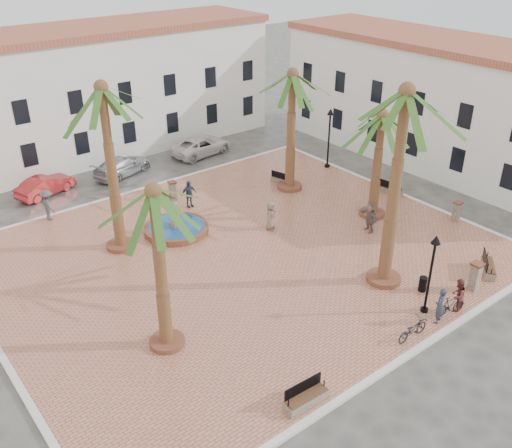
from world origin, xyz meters
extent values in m
plane|color=#56544F|center=(0.00, 0.00, 0.00)|extent=(120.00, 120.00, 0.00)
cube|color=#C5765B|center=(0.00, 0.00, 0.07)|extent=(26.00, 22.00, 0.15)
cube|color=silver|center=(0.00, 11.00, 0.08)|extent=(26.30, 0.30, 0.16)
cube|color=silver|center=(0.00, -11.00, 0.08)|extent=(26.30, 0.30, 0.16)
cube|color=silver|center=(13.00, 0.00, 0.08)|extent=(0.30, 22.30, 0.16)
cube|color=white|center=(0.00, 20.00, 4.50)|extent=(30.00, 7.00, 9.00)
cube|color=#AD583F|center=(0.00, 20.00, 9.25)|extent=(30.40, 7.40, 0.50)
cube|color=black|center=(-5.62, 16.52, 2.20)|extent=(1.00, 0.12, 1.60)
cube|color=black|center=(-1.88, 16.52, 2.20)|extent=(1.00, 0.12, 1.60)
cube|color=black|center=(1.88, 16.52, 2.20)|extent=(1.00, 0.12, 1.60)
cube|color=black|center=(5.62, 16.52, 2.20)|extent=(1.00, 0.12, 1.60)
cube|color=black|center=(9.38, 16.52, 2.20)|extent=(1.00, 0.12, 1.60)
cube|color=black|center=(13.12, 16.52, 2.20)|extent=(1.00, 0.12, 1.60)
cube|color=black|center=(-5.62, 16.52, 5.20)|extent=(1.00, 0.12, 1.60)
cube|color=black|center=(-1.88, 16.52, 5.20)|extent=(1.00, 0.12, 1.60)
cube|color=black|center=(1.88, 16.52, 5.20)|extent=(1.00, 0.12, 1.60)
cube|color=black|center=(5.62, 16.52, 5.20)|extent=(1.00, 0.12, 1.60)
cube|color=black|center=(9.38, 16.52, 5.20)|extent=(1.00, 0.12, 1.60)
cube|color=black|center=(13.12, 16.52, 5.20)|extent=(1.00, 0.12, 1.60)
cube|color=white|center=(20.00, 2.00, 4.25)|extent=(7.00, 26.00, 8.50)
cube|color=#AD583F|center=(20.00, 2.00, 8.75)|extent=(7.40, 26.40, 0.50)
cube|color=black|center=(16.54, -5.77, 2.20)|extent=(0.12, 1.00, 1.60)
cube|color=black|center=(16.54, -2.06, 2.20)|extent=(0.12, 1.00, 1.60)
cube|color=black|center=(16.54, 1.65, 2.20)|extent=(0.12, 1.00, 1.60)
cube|color=black|center=(16.54, 5.37, 2.20)|extent=(0.12, 1.00, 1.60)
cube|color=black|center=(16.54, 9.08, 2.20)|extent=(0.12, 1.00, 1.60)
cube|color=black|center=(16.54, 12.80, 2.20)|extent=(0.12, 1.00, 1.60)
cube|color=black|center=(16.54, -2.06, 5.20)|extent=(0.12, 1.00, 1.60)
cube|color=black|center=(16.54, 1.65, 5.20)|extent=(0.12, 1.00, 1.60)
cube|color=black|center=(16.54, 5.37, 5.20)|extent=(0.12, 1.00, 1.60)
cube|color=black|center=(16.54, 9.08, 5.20)|extent=(0.12, 1.00, 1.60)
cube|color=black|center=(16.54, 12.80, 5.20)|extent=(0.12, 1.00, 1.60)
cylinder|color=brown|center=(-1.57, 4.30, 0.33)|extent=(3.76, 3.76, 0.36)
cylinder|color=#194C8C|center=(-1.57, 4.30, 0.49)|extent=(3.31, 3.31, 0.05)
cylinder|color=#766959|center=(-1.57, 4.30, 0.51)|extent=(0.81, 0.81, 0.72)
cylinder|color=#766959|center=(-1.57, 4.30, 1.22)|extent=(0.54, 0.54, 1.07)
sphere|color=#766959|center=(-1.57, 4.30, 1.90)|extent=(0.39, 0.39, 0.39)
cylinder|color=brown|center=(-4.92, 4.67, 0.27)|extent=(1.63, 1.63, 0.24)
cylinder|color=brown|center=(-4.92, 4.67, 4.78)|extent=(0.53, 0.53, 8.77)
sphere|color=brown|center=(-4.92, 4.67, 9.17)|extent=(0.71, 0.71, 0.71)
cylinder|color=brown|center=(-7.13, -4.11, 0.26)|extent=(1.53, 1.53, 0.23)
cylinder|color=brown|center=(-7.13, -4.11, 3.90)|extent=(0.50, 0.50, 7.04)
sphere|color=brown|center=(-7.13, -4.11, 7.42)|extent=(0.67, 0.67, 0.67)
cylinder|color=brown|center=(3.99, -6.64, 0.28)|extent=(1.74, 1.74, 0.26)
cylinder|color=brown|center=(3.99, -6.64, 5.14)|extent=(0.56, 0.56, 9.46)
sphere|color=brown|center=(3.99, -6.64, 9.87)|extent=(0.76, 0.76, 0.76)
cylinder|color=brown|center=(9.07, -1.39, 0.27)|extent=(1.58, 1.58, 0.24)
cylinder|color=brown|center=(9.07, -1.39, 3.47)|extent=(0.51, 0.51, 6.17)
sphere|color=brown|center=(9.07, -1.39, 6.56)|extent=(0.69, 0.69, 0.69)
cylinder|color=brown|center=(7.71, 4.82, 0.28)|extent=(1.70, 1.70, 0.25)
cylinder|color=brown|center=(7.71, 4.82, 4.17)|extent=(0.55, 0.55, 7.52)
sphere|color=brown|center=(7.71, 4.82, 7.93)|extent=(0.74, 0.74, 0.74)
cube|color=#766959|center=(-4.79, -10.40, 0.35)|extent=(1.87, 0.64, 0.41)
cube|color=#56351E|center=(-4.79, -10.40, 0.59)|extent=(1.76, 0.59, 0.06)
cube|color=black|center=(-4.78, -10.17, 0.87)|extent=(1.74, 0.13, 0.51)
cylinder|color=black|center=(-5.66, -10.36, 0.71)|extent=(0.05, 0.05, 0.31)
cylinder|color=black|center=(-3.92, -10.44, 0.71)|extent=(0.05, 0.05, 0.31)
cube|color=#766959|center=(8.87, -9.49, 0.35)|extent=(1.78, 1.57, 0.41)
cube|color=#56351E|center=(8.87, -9.49, 0.59)|extent=(1.67, 1.47, 0.06)
cube|color=black|center=(8.73, -9.31, 0.86)|extent=(1.39, 1.11, 0.51)
cylinder|color=black|center=(8.19, -10.02, 0.71)|extent=(0.05, 0.05, 0.30)
cylinder|color=black|center=(9.55, -8.95, 0.71)|extent=(0.05, 0.05, 0.30)
cube|color=#766959|center=(12.40, 0.05, 0.35)|extent=(0.80, 1.84, 0.40)
cube|color=#56351E|center=(12.40, 0.05, 0.57)|extent=(0.74, 1.73, 0.06)
cube|color=black|center=(12.18, 0.02, 0.84)|extent=(0.30, 1.67, 0.49)
cylinder|color=black|center=(12.52, -0.78, 0.69)|extent=(0.05, 0.05, 0.30)
cylinder|color=black|center=(12.28, 0.88, 0.69)|extent=(0.05, 0.05, 0.30)
cube|color=#766959|center=(7.86, 5.75, 0.33)|extent=(0.91, 1.69, 0.36)
cube|color=#56351E|center=(7.86, 5.75, 0.54)|extent=(0.85, 1.60, 0.05)
cube|color=black|center=(7.67, 5.70, 0.78)|extent=(0.46, 1.49, 0.45)
cylinder|color=black|center=(8.07, 5.02, 0.65)|extent=(0.05, 0.05, 0.27)
cylinder|color=black|center=(7.65, 6.49, 0.65)|extent=(0.05, 0.05, 0.27)
cylinder|color=black|center=(3.51, -9.53, 0.23)|extent=(0.36, 0.36, 0.16)
cylinder|color=black|center=(3.51, -9.53, 2.05)|extent=(0.12, 0.12, 3.61)
cone|color=black|center=(3.51, -9.53, 4.01)|extent=(0.44, 0.44, 0.40)
sphere|color=beige|center=(3.51, -9.53, 3.86)|extent=(0.24, 0.24, 0.24)
cylinder|color=black|center=(12.40, 5.93, 0.24)|extent=(0.39, 0.39, 0.17)
cylinder|color=black|center=(12.40, 5.93, 2.22)|extent=(0.13, 0.13, 3.93)
cone|color=black|center=(12.40, 5.93, 4.35)|extent=(0.48, 0.48, 0.44)
sphere|color=beige|center=(12.40, 5.93, 4.18)|extent=(0.26, 0.26, 0.26)
cube|color=#766959|center=(6.87, -9.91, 0.85)|extent=(0.44, 0.44, 1.40)
cube|color=brown|center=(6.87, -9.91, 1.61)|extent=(0.55, 0.55, 0.11)
cube|color=#766959|center=(0.49, 8.09, 0.76)|extent=(0.42, 0.42, 1.23)
cube|color=brown|center=(0.49, 8.09, 1.42)|extent=(0.52, 0.52, 0.09)
cube|color=#766959|center=(12.40, -5.08, 0.75)|extent=(0.39, 0.39, 1.20)
cube|color=brown|center=(12.40, -5.08, 1.40)|extent=(0.49, 0.49, 0.09)
cylinder|color=black|center=(4.80, -8.42, 0.53)|extent=(0.39, 0.39, 0.77)
imported|color=#2A3143|center=(3.32, -10.40, 1.05)|extent=(0.75, 0.60, 1.79)
imported|color=black|center=(1.46, -10.40, 0.62)|extent=(1.80, 0.65, 0.94)
imported|color=maroon|center=(4.73, -10.37, 0.98)|extent=(0.92, 0.78, 1.67)
imported|color=black|center=(4.22, -10.40, 0.65)|extent=(1.73, 0.82, 1.00)
imported|color=#786951|center=(2.99, 1.16, 1.01)|extent=(1.01, 0.93, 1.72)
imported|color=#2B3A4F|center=(0.81, 6.61, 1.04)|extent=(1.07, 0.49, 1.78)
imported|color=#4A4A4F|center=(-6.81, 10.40, 1.12)|extent=(0.85, 1.32, 1.93)
imported|color=#715F55|center=(7.36, -2.65, 1.08)|extent=(1.00, 1.80, 1.85)
imported|color=red|center=(-5.60, 14.35, 0.67)|extent=(4.30, 2.63, 1.34)
imported|color=#ABADB5|center=(0.01, 14.32, 0.67)|extent=(5.01, 3.26, 1.35)
imported|color=silver|center=(6.73, 14.18, 0.70)|extent=(5.27, 2.90, 1.40)
camera|label=1|loc=(-16.05, -21.61, 16.33)|focal=40.00mm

